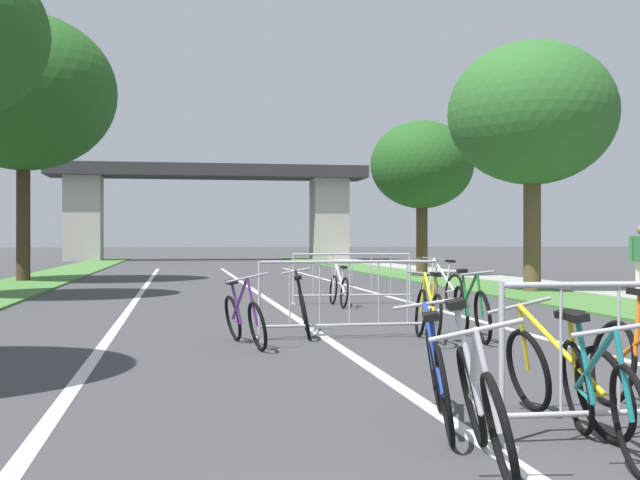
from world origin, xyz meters
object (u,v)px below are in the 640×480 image
at_px(bicycle_white_1, 339,289).
at_px(bicycle_white_11, 442,287).
at_px(bicycle_yellow_0, 562,377).
at_px(crowd_barrier_second, 349,299).
at_px(bicycle_blue_5, 438,375).
at_px(tree_right_cypress_far, 532,114).
at_px(tree_right_pine_near, 422,165).
at_px(bicycle_black_3, 304,310).
at_px(bicycle_silver_4, 483,405).
at_px(tree_left_maple_mid, 23,93).
at_px(bicycle_teal_7, 600,396).
at_px(bicycle_purple_2, 244,318).
at_px(bicycle_green_9, 471,311).
at_px(bicycle_yellow_10, 428,313).
at_px(crowd_barrier_third, 352,279).

height_order(bicycle_white_1, bicycle_white_11, bicycle_white_11).
height_order(bicycle_yellow_0, bicycle_white_11, bicycle_white_11).
xyz_separation_m(crowd_barrier_second, bicycle_blue_5, (-0.46, -5.32, -0.15)).
relative_size(tree_right_cypress_far, bicycle_yellow_0, 3.72).
bearing_deg(tree_right_pine_near, bicycle_black_3, -111.84).
bearing_deg(bicycle_silver_4, crowd_barrier_second, -82.92).
distance_m(tree_left_maple_mid, bicycle_black_3, 18.05).
bearing_deg(bicycle_teal_7, bicycle_black_3, -71.51).
bearing_deg(bicycle_black_3, bicycle_white_11, 60.44).
bearing_deg(bicycle_purple_2, bicycle_black_3, -142.52).
bearing_deg(bicycle_purple_2, bicycle_white_1, -123.40).
xyz_separation_m(tree_right_cypress_far, bicycle_yellow_0, (-6.04, -14.06, -4.11)).
bearing_deg(tree_left_maple_mid, tree_right_cypress_far, -29.75).
bearing_deg(bicycle_black_3, tree_right_cypress_far, 56.17).
bearing_deg(bicycle_white_11, bicycle_green_9, -116.09).
distance_m(tree_right_cypress_far, bicycle_yellow_0, 15.84).
bearing_deg(bicycle_silver_4, bicycle_teal_7, -156.57).
relative_size(bicycle_purple_2, bicycle_blue_5, 0.98).
distance_m(bicycle_white_1, bicycle_white_11, 2.13).
bearing_deg(tree_left_maple_mid, bicycle_black_3, -67.65).
bearing_deg(bicycle_black_3, crowd_barrier_second, -32.00).
bearing_deg(bicycle_teal_7, crowd_barrier_second, -76.09).
bearing_deg(bicycle_yellow_0, bicycle_yellow_10, 80.00).
bearing_deg(bicycle_black_3, bicycle_green_9, -15.22).
xyz_separation_m(bicycle_purple_2, bicycle_white_11, (4.48, 5.89, 0.02)).
bearing_deg(bicycle_white_1, bicycle_purple_2, -113.17).
xyz_separation_m(bicycle_silver_4, bicycle_teal_7, (0.83, 0.17, -0.00)).
relative_size(bicycle_silver_4, bicycle_green_9, 0.94).
bearing_deg(bicycle_silver_4, bicycle_white_11, -95.03).
relative_size(tree_right_cypress_far, bicycle_silver_4, 3.76).
relative_size(bicycle_purple_2, bicycle_silver_4, 1.01).
distance_m(crowd_barrier_third, bicycle_green_9, 6.29).
bearing_deg(bicycle_teal_7, bicycle_white_1, -81.70).
height_order(tree_left_maple_mid, bicycle_teal_7, tree_left_maple_mid).
bearing_deg(crowd_barrier_second, bicycle_blue_5, -94.98).
distance_m(bicycle_yellow_0, bicycle_green_9, 5.19).
bearing_deg(bicycle_blue_5, bicycle_teal_7, -36.00).
bearing_deg(crowd_barrier_second, bicycle_yellow_10, -29.84).
xyz_separation_m(bicycle_teal_7, bicycle_green_9, (1.28, 5.80, 0.01)).
bearing_deg(tree_right_pine_near, bicycle_teal_7, -104.08).
bearing_deg(bicycle_blue_5, tree_left_maple_mid, 120.93).
height_order(crowd_barrier_third, bicycle_silver_4, crowd_barrier_third).
height_order(bicycle_black_3, bicycle_blue_5, bicycle_black_3).
height_order(tree_left_maple_mid, tree_right_cypress_far, tree_left_maple_mid).
height_order(tree_right_pine_near, bicycle_green_9, tree_right_pine_near).
bearing_deg(bicycle_white_11, tree_left_maple_mid, 120.59).
xyz_separation_m(crowd_barrier_second, bicycle_white_11, (3.01, 5.29, -0.16)).
bearing_deg(bicycle_black_3, bicycle_silver_4, -82.96).
distance_m(tree_right_cypress_far, bicycle_green_9, 11.02).
height_order(tree_right_cypress_far, crowd_barrier_second, tree_right_cypress_far).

